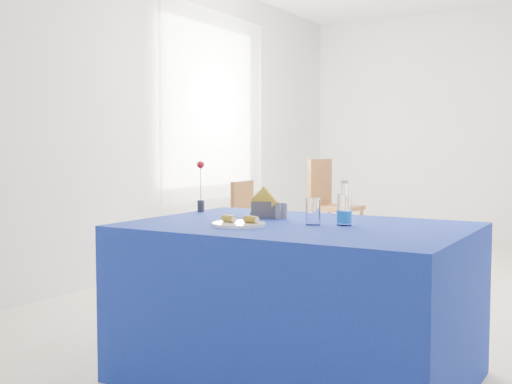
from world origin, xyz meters
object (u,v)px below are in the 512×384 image
Objects in this scene: chair_win_a at (252,223)px; chair_win_b at (329,200)px; plate at (239,224)px; blue_table at (298,301)px; water_bottle at (344,210)px.

chair_win_a is 0.84× the size of chair_win_b.
blue_table is at bearing 43.26° from plate.
plate is 0.25× the size of chair_win_b.
plate is at bearing -156.14° from chair_win_a.
chair_win_a is at bearing -176.62° from chair_win_b.
plate is at bearing -136.74° from blue_table.
water_bottle is at bearing 33.19° from plate.
blue_table is 1.89× the size of chair_win_a.
chair_win_b is (-1.15, 3.62, -0.19)m from plate.
blue_table is at bearing -149.17° from chair_win_a.
water_bottle reaches higher than plate.
plate is 3.80m from chair_win_b.
blue_table is 3.68m from chair_win_b.
plate is 0.51m from water_bottle.
chair_win_b is at bearing 111.71° from blue_table.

